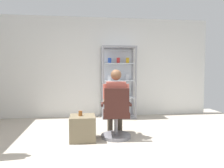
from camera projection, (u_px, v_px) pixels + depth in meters
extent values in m
plane|color=#B2A899|center=(122.00, 160.00, 3.09)|extent=(7.20, 7.20, 0.00)
cube|color=silver|center=(103.00, 67.00, 5.97)|extent=(6.00, 0.10, 2.70)
cylinder|color=gray|center=(103.00, 83.00, 5.50)|extent=(0.05, 0.05, 1.90)
cylinder|color=gray|center=(136.00, 83.00, 5.61)|extent=(0.05, 0.05, 1.90)
cylinder|color=gray|center=(102.00, 82.00, 5.89)|extent=(0.05, 0.05, 1.90)
cylinder|color=gray|center=(132.00, 82.00, 6.00)|extent=(0.05, 0.05, 1.90)
cube|color=gray|center=(119.00, 47.00, 5.69)|extent=(0.90, 0.45, 0.04)
cube|color=gray|center=(118.00, 117.00, 5.81)|extent=(0.90, 0.45, 0.04)
cube|color=silver|center=(117.00, 82.00, 5.96)|extent=(0.84, 0.02, 1.80)
cube|color=silver|center=(119.00, 97.00, 5.78)|extent=(0.82, 0.39, 0.02)
cube|color=black|center=(110.00, 95.00, 5.69)|extent=(0.08, 0.05, 0.14)
cube|color=red|center=(118.00, 94.00, 5.82)|extent=(0.07, 0.04, 0.16)
cube|color=#268C4C|center=(127.00, 94.00, 5.84)|extent=(0.09, 0.05, 0.14)
cube|color=silver|center=(119.00, 80.00, 5.75)|extent=(0.82, 0.39, 0.02)
cube|color=silver|center=(109.00, 78.00, 5.75)|extent=(0.09, 0.05, 0.13)
cube|color=silver|center=(119.00, 77.00, 5.79)|extent=(0.08, 0.03, 0.15)
cube|color=silver|center=(127.00, 77.00, 5.81)|extent=(0.09, 0.05, 0.15)
cube|color=silver|center=(119.00, 64.00, 5.72)|extent=(0.82, 0.39, 0.02)
cube|color=#264CB2|center=(110.00, 61.00, 5.70)|extent=(0.09, 0.05, 0.14)
cube|color=red|center=(118.00, 60.00, 5.74)|extent=(0.09, 0.04, 0.15)
cube|color=gold|center=(127.00, 61.00, 5.78)|extent=(0.08, 0.05, 0.15)
cylinder|color=slate|center=(116.00, 136.00, 4.09)|extent=(0.56, 0.56, 0.06)
cylinder|color=slate|center=(116.00, 125.00, 4.07)|extent=(0.07, 0.07, 0.41)
cube|color=#3F1E19|center=(116.00, 114.00, 4.06)|extent=(0.52, 0.52, 0.10)
cube|color=#3F1E19|center=(117.00, 101.00, 3.83)|extent=(0.45, 0.12, 0.45)
cube|color=#3F1E19|center=(130.00, 104.00, 4.06)|extent=(0.07, 0.30, 0.04)
cube|color=#3F1E19|center=(102.00, 104.00, 4.04)|extent=(0.07, 0.30, 0.04)
cylinder|color=#3F382D|center=(120.00, 107.00, 4.25)|extent=(0.18, 0.41, 0.14)
cylinder|color=#3F382D|center=(120.00, 118.00, 4.47)|extent=(0.11, 0.11, 0.56)
cylinder|color=#3F382D|center=(110.00, 107.00, 4.25)|extent=(0.18, 0.41, 0.14)
cylinder|color=#3F382D|center=(110.00, 118.00, 4.46)|extent=(0.11, 0.11, 0.56)
cube|color=#BF594C|center=(116.00, 95.00, 4.03)|extent=(0.38, 0.25, 0.50)
sphere|color=brown|center=(116.00, 75.00, 4.01)|extent=(0.20, 0.20, 0.20)
cylinder|color=#BF594C|center=(127.00, 91.00, 4.04)|extent=(0.09, 0.09, 0.28)
cylinder|color=brown|center=(126.00, 102.00, 4.23)|extent=(0.11, 0.31, 0.08)
cylinder|color=#BF594C|center=(105.00, 91.00, 4.02)|extent=(0.09, 0.09, 0.28)
cylinder|color=brown|center=(105.00, 102.00, 4.22)|extent=(0.11, 0.31, 0.08)
cube|color=#72664C|center=(83.00, 128.00, 3.95)|extent=(0.46, 0.48, 0.45)
cylinder|color=brown|center=(80.00, 113.00, 3.93)|extent=(0.07, 0.07, 0.09)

